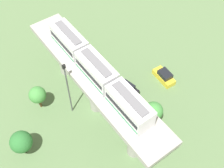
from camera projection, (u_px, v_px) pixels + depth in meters
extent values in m
plane|color=#5B7A4C|center=(97.00, 107.00, 45.89)|extent=(120.00, 120.00, 0.00)
cylinder|color=#A8A59E|center=(64.00, 57.00, 47.69)|extent=(1.90, 1.90, 7.27)
cylinder|color=#A8A59E|center=(96.00, 94.00, 43.03)|extent=(1.90, 1.90, 7.27)
cylinder|color=#A8A59E|center=(135.00, 140.00, 38.36)|extent=(1.90, 1.90, 7.27)
cube|color=#A8A59E|center=(94.00, 76.00, 39.85)|extent=(5.20, 28.85, 0.80)
cube|color=white|center=(69.00, 41.00, 41.45)|extent=(2.60, 6.60, 3.00)
cube|color=black|center=(69.00, 40.00, 41.25)|extent=(2.64, 6.07, 0.70)
cube|color=#1E8C4C|center=(70.00, 45.00, 42.04)|extent=(2.64, 6.34, 0.24)
cube|color=slate|center=(68.00, 32.00, 40.18)|extent=(1.10, 5.61, 0.24)
cube|color=white|center=(97.00, 71.00, 37.99)|extent=(2.60, 6.60, 3.00)
cube|color=black|center=(97.00, 69.00, 37.79)|extent=(2.64, 6.07, 0.70)
cube|color=#1E8C4C|center=(97.00, 74.00, 38.58)|extent=(2.64, 6.34, 0.24)
cube|color=slate|center=(96.00, 62.00, 36.72)|extent=(1.10, 5.61, 0.24)
cube|color=white|center=(129.00, 106.00, 34.53)|extent=(2.60, 6.60, 3.00)
cube|color=black|center=(130.00, 105.00, 34.33)|extent=(2.64, 6.07, 0.70)
cube|color=#1E8C4C|center=(129.00, 110.00, 35.12)|extent=(2.64, 6.34, 0.24)
cube|color=slate|center=(130.00, 98.00, 33.25)|extent=(1.10, 5.61, 0.24)
cube|color=yellow|center=(164.00, 77.00, 49.06)|extent=(2.12, 4.33, 1.00)
cube|color=black|center=(165.00, 74.00, 48.30)|extent=(1.81, 2.42, 0.76)
cube|color=black|center=(126.00, 89.00, 47.47)|extent=(2.66, 4.49, 1.00)
cube|color=black|center=(127.00, 86.00, 46.71)|extent=(2.10, 2.60, 0.76)
cylinder|color=brown|center=(152.00, 118.00, 43.43)|extent=(0.36, 0.36, 2.18)
sphere|color=#479342|center=(154.00, 111.00, 41.97)|extent=(2.77, 2.77, 2.77)
cylinder|color=brown|center=(40.00, 102.00, 45.07)|extent=(0.36, 0.36, 2.36)
sphere|color=#479342|center=(37.00, 95.00, 43.57)|extent=(2.64, 2.64, 2.64)
cylinder|color=brown|center=(24.00, 148.00, 40.43)|extent=(0.36, 0.36, 2.06)
sphere|color=#2D7233|center=(21.00, 142.00, 38.95)|extent=(3.08, 3.08, 3.08)
cylinder|color=#4C4C51|center=(69.00, 91.00, 41.57)|extent=(0.20, 0.20, 10.07)
cube|color=black|center=(64.00, 67.00, 37.37)|extent=(0.44, 0.28, 0.60)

